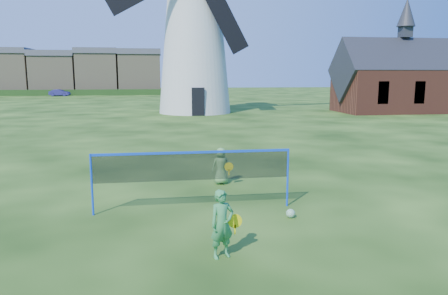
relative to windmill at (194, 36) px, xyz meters
name	(u,v)px	position (x,y,z in m)	size (l,w,h in m)	color
ground	(219,206)	(-1.79, -28.80, -6.92)	(220.00, 220.00, 0.00)	black
windmill	(194,36)	(0.00, 0.00, 0.00)	(14.99, 6.57, 20.19)	silver
chapel	(402,81)	(19.31, -2.12, -3.99)	(12.28, 5.96, 10.39)	brown
badminton_net	(193,167)	(-2.50, -29.02, -5.78)	(5.05, 0.05, 1.55)	blue
player_girl	(222,224)	(-2.19, -31.98, -6.25)	(0.70, 0.46, 1.33)	#3A914B
player_boy	(221,166)	(-1.41, -26.43, -6.33)	(0.65, 0.43, 1.17)	#67A54F
play_ball	(291,213)	(-0.20, -29.96, -6.81)	(0.22, 0.22, 0.22)	green
terraced_houses	(18,72)	(-28.27, 43.20, -2.84)	(51.16, 8.40, 8.32)	tan
hedge	(37,93)	(-23.79, 37.20, -6.42)	(62.00, 0.80, 1.00)	#193814
car_right	(60,93)	(-19.68, 35.40, -6.37)	(1.16, 3.33, 1.10)	navy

